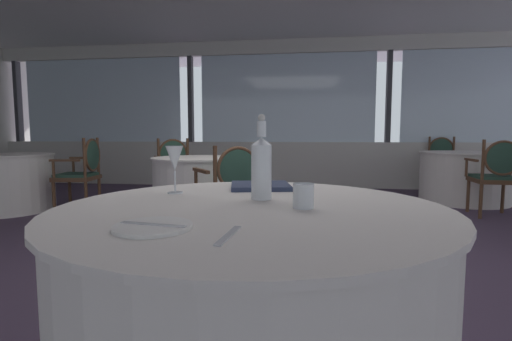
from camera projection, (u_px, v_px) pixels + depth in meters
The scene contains 18 objects.
ground_plane at pixel (260, 251), 3.14m from camera, with size 15.17×15.17×0.00m, color #47384C.
window_wall_far at pixel (286, 129), 6.98m from camera, with size 11.67×0.14×2.73m.
foreground_table at pixel (252, 307), 1.32m from camera, with size 1.34×1.34×0.73m.
side_plate at pixel (153, 227), 0.97m from camera, with size 0.21×0.21×0.01m, color white.
butter_knife at pixel (153, 225), 0.97m from camera, with size 0.19×0.02×0.00m, color silver.
dinner_fork at pixel (228, 235), 0.89m from camera, with size 0.17×0.02×0.00m, color silver.
water_bottle at pixel (261, 166), 1.40m from camera, with size 0.08×0.08×0.32m.
wine_glass at pixel (175, 160), 1.54m from camera, with size 0.07×0.07×0.20m.
water_tumbler at pixel (303, 196), 1.24m from camera, with size 0.07×0.07×0.08m, color white.
menu_book at pixel (260, 186), 1.71m from camera, with size 0.27×0.25×0.02m, color #2D3856.
background_table_0 at pixel (198, 190), 4.14m from camera, with size 1.02×1.02×0.73m.
dining_chair_0_0 at pixel (176, 167), 4.95m from camera, with size 0.66×0.64×0.94m.
dining_chair_0_1 at pixel (232, 186), 3.31m from camera, with size 0.66×0.64×0.89m.
background_table_1 at pixel (464, 177), 5.43m from camera, with size 1.25×1.25×0.73m.
dining_chair_1_0 at pixel (443, 160), 6.44m from camera, with size 0.56×0.49×0.95m.
dining_chair_1_1 at pixel (497, 172), 4.38m from camera, with size 0.56×0.49×0.93m.
background_table_3 at pixel (6, 183), 4.79m from camera, with size 1.15×1.15×0.73m.
dining_chair_3_1 at pixel (83, 169), 4.78m from camera, with size 0.52×0.58×0.94m.
Camera 1 is at (0.38, -3.04, 0.98)m, focal length 26.03 mm.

